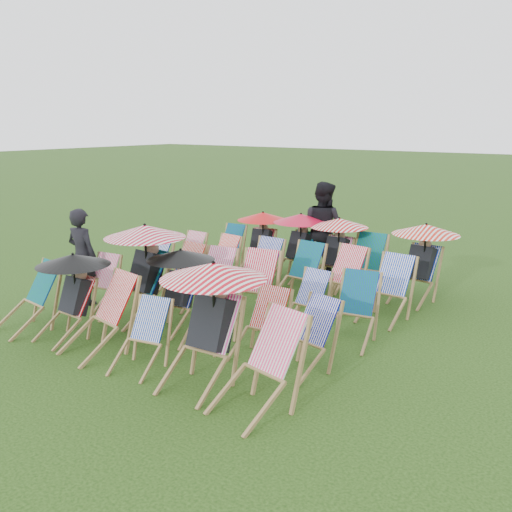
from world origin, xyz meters
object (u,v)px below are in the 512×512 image
Objects in this scene: deckchair_5 at (258,365)px; deckchair_29 at (419,261)px; deckchair_0 at (28,298)px; person_rear at (323,229)px; person_left at (82,256)px.

deckchair_29 reaches higher than deckchair_5.
deckchair_0 is 0.52× the size of person_rear.
person_left is (-4.47, 1.28, 0.29)m from deckchair_5.
person_left is (-4.46, -3.34, 0.11)m from deckchair_29.
person_rear is at bearing 76.41° from deckchair_0.
person_left is at bearing 112.83° from deckchair_0.
deckchair_0 is 0.73× the size of deckchair_29.
deckchair_29 is (4.10, 4.60, 0.21)m from deckchair_0.
deckchair_0 is at bearing -125.91° from deckchair_29.
deckchair_5 is 4.65m from person_left.
person_left is at bearing 175.77° from deckchair_5.
deckchair_0 is 4.11m from deckchair_5.
deckchair_0 is 0.60× the size of person_left.
deckchair_5 is 0.66× the size of person_left.
deckchair_5 reaches higher than deckchair_0.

